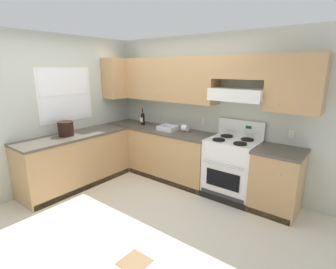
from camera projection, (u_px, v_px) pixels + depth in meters
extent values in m
plane|color=beige|center=(128.00, 207.00, 3.81)|extent=(7.04, 7.04, 0.00)
cube|color=olive|center=(135.00, 262.00, 2.71)|extent=(0.30, 0.30, 0.01)
cube|color=beige|center=(211.00, 111.00, 4.46)|extent=(4.68, 0.12, 2.55)
cube|color=tan|center=(163.00, 79.00, 4.66)|extent=(2.13, 0.34, 0.76)
cube|color=tan|center=(295.00, 84.00, 3.35)|extent=(0.70, 0.34, 0.76)
cube|color=tan|center=(241.00, 67.00, 3.74)|extent=(0.80, 0.34, 0.34)
cube|color=white|center=(238.00, 94.00, 3.81)|extent=(0.80, 0.46, 0.17)
cube|color=white|center=(232.00, 101.00, 3.66)|extent=(0.80, 0.03, 0.04)
sphere|color=silver|center=(157.00, 94.00, 4.59)|extent=(0.02, 0.02, 0.02)
sphere|color=silver|center=(277.00, 104.00, 3.36)|extent=(0.02, 0.02, 0.02)
sphere|color=silver|center=(303.00, 106.00, 3.18)|extent=(0.02, 0.02, 0.02)
cube|color=silver|center=(203.00, 122.00, 4.52)|extent=(0.08, 0.01, 0.12)
cube|color=silver|center=(203.00, 121.00, 4.51)|extent=(0.03, 0.00, 0.03)
cube|color=silver|center=(203.00, 123.00, 4.52)|extent=(0.03, 0.00, 0.03)
cube|color=silver|center=(292.00, 134.00, 3.66)|extent=(0.08, 0.01, 0.12)
cube|color=silver|center=(292.00, 133.00, 3.65)|extent=(0.03, 0.00, 0.03)
cube|color=silver|center=(291.00, 136.00, 3.66)|extent=(0.03, 0.00, 0.03)
cube|color=beige|center=(65.00, 110.00, 4.53)|extent=(0.12, 4.00, 2.55)
cube|color=white|center=(65.00, 95.00, 4.42)|extent=(0.04, 1.00, 0.92)
cube|color=white|center=(66.00, 95.00, 4.41)|extent=(0.01, 0.90, 0.82)
cube|color=white|center=(66.00, 95.00, 4.41)|extent=(0.01, 0.90, 0.02)
cube|color=tan|center=(120.00, 78.00, 5.10)|extent=(0.34, 0.64, 0.76)
cube|color=tan|center=(159.00, 152.00, 4.91)|extent=(2.19, 0.61, 0.87)
cube|color=#51493F|center=(158.00, 129.00, 4.80)|extent=(2.22, 0.63, 0.04)
cube|color=tan|center=(277.00, 182.00, 3.62)|extent=(0.62, 0.61, 0.87)
cube|color=#51493F|center=(280.00, 151.00, 3.51)|extent=(0.64, 0.63, 0.04)
cube|color=black|center=(180.00, 186.00, 4.39)|extent=(3.54, 0.06, 0.09)
sphere|color=silver|center=(130.00, 140.00, 4.87)|extent=(0.03, 0.03, 0.03)
sphere|color=silver|center=(279.00, 175.00, 3.26)|extent=(0.03, 0.03, 0.03)
cube|color=tan|center=(76.00, 161.00, 4.43)|extent=(0.61, 1.89, 0.87)
cube|color=#51493F|center=(74.00, 136.00, 4.32)|extent=(0.63, 1.91, 0.04)
cube|color=black|center=(88.00, 186.00, 4.37)|extent=(0.06, 1.85, 0.09)
cube|color=white|center=(231.00, 169.00, 4.03)|extent=(0.76, 0.58, 0.91)
cube|color=black|center=(222.00, 180.00, 3.82)|extent=(0.53, 0.01, 0.26)
cylinder|color=silver|center=(223.00, 165.00, 3.75)|extent=(0.65, 0.02, 0.02)
cube|color=#333333|center=(221.00, 197.00, 3.90)|extent=(0.70, 0.01, 0.11)
cube|color=white|center=(233.00, 141.00, 3.91)|extent=(0.76, 0.58, 0.02)
cube|color=white|center=(241.00, 129.00, 4.09)|extent=(0.76, 0.04, 0.29)
cube|color=#053F0C|center=(249.00, 127.00, 3.98)|extent=(0.09, 0.01, 0.04)
cylinder|color=black|center=(219.00, 140.00, 3.90)|extent=(0.19, 0.19, 0.02)
cylinder|color=black|center=(219.00, 140.00, 3.90)|extent=(0.07, 0.07, 0.01)
cylinder|color=black|center=(240.00, 144.00, 3.70)|extent=(0.19, 0.19, 0.02)
cylinder|color=black|center=(240.00, 144.00, 3.70)|extent=(0.07, 0.07, 0.01)
cylinder|color=black|center=(227.00, 136.00, 4.12)|extent=(0.19, 0.19, 0.02)
cylinder|color=black|center=(227.00, 136.00, 4.12)|extent=(0.07, 0.07, 0.01)
cylinder|color=black|center=(247.00, 140.00, 3.92)|extent=(0.19, 0.19, 0.02)
cylinder|color=black|center=(247.00, 140.00, 3.92)|extent=(0.07, 0.07, 0.01)
cylinder|color=white|center=(228.00, 129.00, 4.20)|extent=(0.04, 0.02, 0.04)
cylinder|color=white|center=(236.00, 130.00, 4.12)|extent=(0.04, 0.02, 0.04)
cylinder|color=white|center=(244.00, 131.00, 4.04)|extent=(0.04, 0.02, 0.04)
cylinder|color=white|center=(253.00, 133.00, 3.95)|extent=(0.04, 0.02, 0.04)
cylinder|color=black|center=(143.00, 119.00, 5.06)|extent=(0.08, 0.08, 0.21)
cone|color=black|center=(143.00, 113.00, 5.02)|extent=(0.08, 0.08, 0.04)
cylinder|color=black|center=(143.00, 110.00, 5.01)|extent=(0.03, 0.03, 0.08)
cylinder|color=maroon|center=(143.00, 109.00, 5.00)|extent=(0.03, 0.03, 0.02)
cube|color=silver|center=(141.00, 120.00, 5.03)|extent=(0.07, 0.00, 0.09)
cube|color=silver|center=(168.00, 130.00, 4.63)|extent=(0.27, 0.22, 0.02)
cube|color=silver|center=(164.00, 129.00, 4.52)|extent=(0.33, 0.01, 0.08)
cube|color=silver|center=(173.00, 127.00, 4.72)|extent=(0.33, 0.01, 0.08)
cube|color=silver|center=(161.00, 127.00, 4.72)|extent=(0.01, 0.25, 0.08)
cube|color=silver|center=(175.00, 129.00, 4.53)|extent=(0.01, 0.25, 0.08)
cylinder|color=black|center=(66.00, 129.00, 4.22)|extent=(0.25, 0.25, 0.24)
torus|color=black|center=(65.00, 122.00, 4.20)|extent=(0.26, 0.26, 0.01)
cylinder|color=white|center=(185.00, 128.00, 4.52)|extent=(0.10, 0.12, 0.12)
cylinder|color=#9E7A51|center=(183.00, 128.00, 4.55)|extent=(0.01, 0.04, 0.04)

